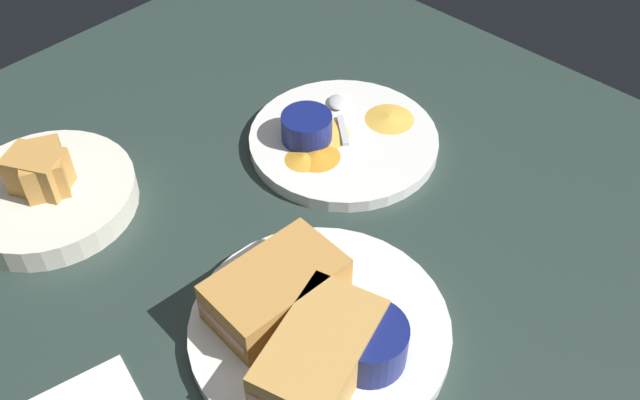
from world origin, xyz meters
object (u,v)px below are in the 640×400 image
at_px(ramekin_light_gravy, 307,127).
at_px(spoon_by_gravy_ramekin, 338,109).
at_px(spoon_by_dark_ramekin, 338,310).
at_px(plate_chips_companion, 344,141).
at_px(sandwich_half_near, 276,289).
at_px(plate_sandwich_main, 320,329).
at_px(ramekin_dark_sauce, 369,342).
at_px(sandwich_half_far, 320,353).
at_px(bread_basket_rear, 47,192).

relative_size(ramekin_light_gravy, spoon_by_gravy_ramekin, 0.73).
bearing_deg(spoon_by_gravy_ramekin, spoon_by_dark_ramekin, -137.71).
distance_m(spoon_by_dark_ramekin, plate_chips_companion, 0.27).
bearing_deg(sandwich_half_near, spoon_by_dark_ramekin, -56.38).
xyz_separation_m(plate_sandwich_main, plate_chips_companion, (0.22, 0.17, 0.00)).
relative_size(ramekin_dark_sauce, spoon_by_gravy_ramekin, 0.83).
bearing_deg(spoon_by_gravy_ramekin, plate_chips_companion, -129.72).
distance_m(sandwich_half_near, spoon_by_gravy_ramekin, 0.31).
xyz_separation_m(sandwich_half_far, spoon_by_dark_ramekin, (0.06, 0.03, -0.02)).
distance_m(sandwich_half_far, ramekin_dark_sauce, 0.05).
bearing_deg(sandwich_half_near, bread_basket_rear, 103.69).
bearing_deg(spoon_by_dark_ramekin, sandwich_half_near, 123.62).
bearing_deg(sandwich_half_near, plate_chips_companion, 27.92).
bearing_deg(ramekin_light_gravy, sandwich_half_far, -133.67).
distance_m(ramekin_dark_sauce, spoon_by_gravy_ramekin, 0.37).
distance_m(plate_sandwich_main, ramekin_dark_sauce, 0.06).
height_order(sandwich_half_near, spoon_by_gravy_ramekin, sandwich_half_near).
bearing_deg(sandwich_half_far, plate_chips_companion, 38.38).
relative_size(plate_sandwich_main, spoon_by_dark_ramekin, 2.56).
xyz_separation_m(plate_sandwich_main, ramekin_light_gravy, (0.19, 0.20, 0.03)).
relative_size(spoon_by_dark_ramekin, ramekin_light_gravy, 1.59).
xyz_separation_m(sandwich_half_near, bread_basket_rear, (-0.07, 0.30, -0.02)).
bearing_deg(plate_chips_companion, spoon_by_gravy_ramekin, 50.28).
bearing_deg(ramekin_light_gravy, spoon_by_dark_ramekin, -129.33).
height_order(sandwich_half_near, bread_basket_rear, bread_basket_rear).
relative_size(sandwich_half_far, spoon_by_gravy_ramekin, 1.72).
distance_m(sandwich_half_near, sandwich_half_far, 0.08).
bearing_deg(ramekin_dark_sauce, sandwich_half_near, 99.05).
height_order(sandwich_half_far, spoon_by_gravy_ramekin, sandwich_half_far).
height_order(sandwich_half_far, ramekin_light_gravy, sandwich_half_far).
bearing_deg(bread_basket_rear, sandwich_half_far, -82.54).
distance_m(sandwich_half_far, ramekin_light_gravy, 0.32).
relative_size(spoon_by_dark_ramekin, plate_chips_companion, 0.42).
xyz_separation_m(ramekin_dark_sauce, spoon_by_dark_ramekin, (0.02, 0.05, -0.02)).
distance_m(plate_sandwich_main, spoon_by_dark_ramekin, 0.02).
bearing_deg(sandwich_half_near, spoon_by_gravy_ramekin, 31.38).
xyz_separation_m(sandwich_half_near, spoon_by_dark_ramekin, (0.03, -0.05, -0.02)).
bearing_deg(sandwich_half_near, ramekin_dark_sauce, -80.95).
bearing_deg(plate_sandwich_main, ramekin_dark_sauce, -85.07).
height_order(ramekin_dark_sauce, spoon_by_gravy_ramekin, ramekin_dark_sauce).
bearing_deg(sandwich_half_far, ramekin_light_gravy, 46.33).
height_order(plate_sandwich_main, sandwich_half_near, sandwich_half_near).
bearing_deg(plate_sandwich_main, spoon_by_gravy_ramekin, 39.34).
bearing_deg(spoon_by_gravy_ramekin, plate_sandwich_main, -140.66).
height_order(sandwich_half_near, spoon_by_dark_ramekin, sandwich_half_near).
distance_m(plate_chips_companion, bread_basket_rear, 0.35).
distance_m(sandwich_half_far, bread_basket_rear, 0.38).
bearing_deg(spoon_by_gravy_ramekin, sandwich_half_far, -140.08).
height_order(sandwich_half_far, spoon_by_dark_ramekin, sandwich_half_far).
height_order(sandwich_half_near, ramekin_light_gravy, sandwich_half_near).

